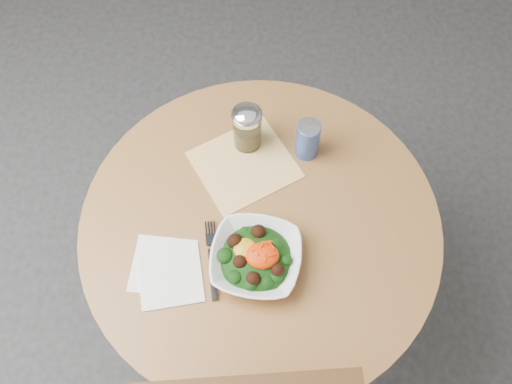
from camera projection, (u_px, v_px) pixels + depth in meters
ground at (259, 311)px, 2.07m from camera, size 6.00×6.00×0.00m
table at (260, 253)px, 1.59m from camera, size 0.90×0.90×0.75m
cloth_napkin at (244, 164)px, 1.49m from camera, size 0.32×0.31×0.00m
paper_napkins at (167, 271)px, 1.35m from camera, size 0.19×0.19×0.00m
salad_bowl at (256, 258)px, 1.34m from camera, size 0.25×0.25×0.08m
fork at (212, 257)px, 1.36m from camera, size 0.04×0.20×0.00m
spice_shaker at (247, 128)px, 1.47m from camera, size 0.08×0.08×0.14m
beverage_can at (308, 139)px, 1.46m from camera, size 0.06×0.06×0.12m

